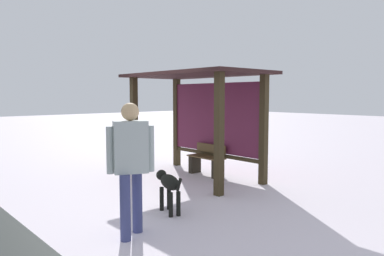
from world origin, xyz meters
The scene contains 5 objects.
ground_plane centered at (0.00, 0.00, 0.00)m, with size 60.00×60.00×0.00m, color white.
bus_shelter centered at (0.00, 0.25, 1.78)m, with size 3.44×1.89×2.42m.
bench_left_inside centered at (0.00, 0.41, 0.33)m, with size 1.00×0.37×0.74m.
person_walking centered at (2.11, -3.04, 1.07)m, with size 0.42×0.61×1.81m.
dog centered at (1.63, -2.03, 0.46)m, with size 0.86×0.36×0.66m.
Camera 1 is at (6.30, -5.68, 1.90)m, focal length 34.65 mm.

